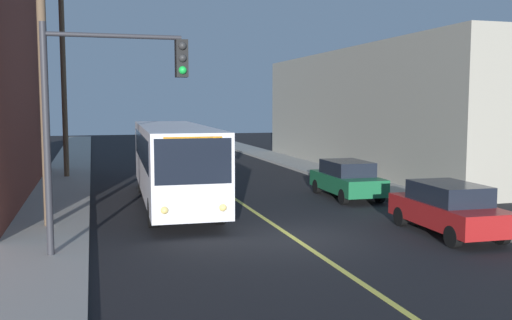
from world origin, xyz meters
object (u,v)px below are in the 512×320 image
object	(u,v)px
parked_car_red	(448,208)
traffic_signal_left_corner	(107,95)
parked_car_green	(347,179)
utility_pole_mid	(63,57)
city_bus	(173,160)
utility_pole_near	(42,41)

from	to	relation	value
parked_car_red	traffic_signal_left_corner	xyz separation A→B (m)	(-10.21, 0.34, 3.46)
parked_car_green	utility_pole_mid	size ratio (longest dim) A/B	0.38
parked_car_green	traffic_signal_left_corner	xyz separation A→B (m)	(-10.15, -6.87, 3.46)
utility_pole_mid	traffic_signal_left_corner	world-z (taller)	utility_pole_mid
city_bus	utility_pole_mid	xyz separation A→B (m)	(-4.53, 9.39, 4.73)
parked_car_red	parked_car_green	xyz separation A→B (m)	(-0.06, 7.21, 0.00)
city_bus	parked_car_red	distance (m)	10.82
parked_car_green	city_bus	bearing A→B (deg)	175.91
traffic_signal_left_corner	parked_car_green	bearing A→B (deg)	34.09
parked_car_red	parked_car_green	bearing A→B (deg)	90.47
utility_pole_near	utility_pole_mid	size ratio (longest dim) A/B	0.92
utility_pole_mid	traffic_signal_left_corner	size ratio (longest dim) A/B	1.96
utility_pole_near	traffic_signal_left_corner	distance (m)	4.64
parked_car_red	utility_pole_mid	size ratio (longest dim) A/B	0.38
city_bus	parked_car_green	distance (m)	7.52
parked_car_red	traffic_signal_left_corner	size ratio (longest dim) A/B	0.74
utility_pole_near	traffic_signal_left_corner	world-z (taller)	utility_pole_near
city_bus	parked_car_red	xyz separation A→B (m)	(7.50, -7.74, -0.98)
city_bus	parked_car_red	size ratio (longest dim) A/B	2.75
parked_car_red	utility_pole_near	distance (m)	13.80
parked_car_red	city_bus	bearing A→B (deg)	134.07
parked_car_green	utility_pole_mid	distance (m)	16.56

